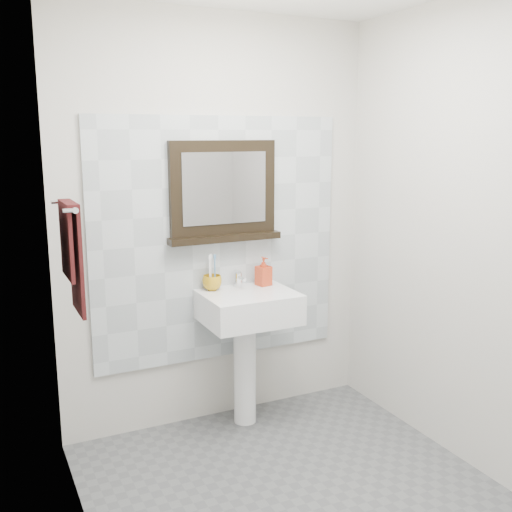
{
  "coord_description": "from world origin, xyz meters",
  "views": [
    {
      "loc": [
        -1.38,
        -2.28,
        1.79
      ],
      "look_at": [
        -0.01,
        0.55,
        1.15
      ],
      "focal_mm": 42.0,
      "sensor_mm": 36.0,
      "label": 1
    }
  ],
  "objects": [
    {
      "name": "front_wall",
      "position": [
        0.0,
        -1.1,
        1.25
      ],
      "size": [
        2.0,
        0.01,
        2.5
      ],
      "primitive_type": "cube",
      "color": "beige",
      "rests_on": "ground"
    },
    {
      "name": "right_wall",
      "position": [
        1.0,
        0.0,
        1.25
      ],
      "size": [
        0.01,
        2.2,
        2.5
      ],
      "primitive_type": "cube",
      "color": "beige",
      "rests_on": "ground"
    },
    {
      "name": "splashback",
      "position": [
        0.0,
        1.09,
        1.15
      ],
      "size": [
        1.6,
        0.02,
        1.5
      ],
      "primitive_type": "cube",
      "color": "#B5BFC4",
      "rests_on": "back_wall"
    },
    {
      "name": "toothbrush_cup",
      "position": [
        -0.08,
        1.01,
        0.91
      ],
      "size": [
        0.14,
        0.14,
        0.09
      ],
      "primitive_type": "imported",
      "rotation": [
        0.0,
        0.0,
        -0.23
      ],
      "color": "#BA8B15",
      "rests_on": "pedestal_sink"
    },
    {
      "name": "pedestal_sink",
      "position": [
        0.09,
        0.87,
        0.68
      ],
      "size": [
        0.55,
        0.44,
        0.96
      ],
      "color": "white",
      "rests_on": "ground"
    },
    {
      "name": "soap_dispenser",
      "position": [
        0.25,
        0.98,
        0.95
      ],
      "size": [
        0.1,
        0.1,
        0.18
      ],
      "primitive_type": "imported",
      "rotation": [
        0.0,
        0.0,
        0.2
      ],
      "color": "#B61815",
      "rests_on": "pedestal_sink"
    },
    {
      "name": "hand_towel",
      "position": [
        -0.94,
        0.66,
        1.25
      ],
      "size": [
        0.06,
        0.3,
        0.55
      ],
      "color": "black",
      "rests_on": "towel_bar"
    },
    {
      "name": "floor",
      "position": [
        0.0,
        0.0,
        0.0
      ],
      "size": [
        2.0,
        2.2,
        0.01
      ],
      "primitive_type": "cube",
      "color": "#57595B",
      "rests_on": "ground"
    },
    {
      "name": "framed_mirror",
      "position": [
        0.02,
        1.06,
        1.44
      ],
      "size": [
        0.71,
        0.11,
        0.61
      ],
      "color": "black",
      "rests_on": "back_wall"
    },
    {
      "name": "towel_bar",
      "position": [
        -0.95,
        0.66,
        1.46
      ],
      "size": [
        0.07,
        0.4,
        0.03
      ],
      "color": "silver",
      "rests_on": "left_wall"
    },
    {
      "name": "left_wall",
      "position": [
        -1.0,
        0.0,
        1.25
      ],
      "size": [
        0.01,
        2.2,
        2.5
      ],
      "primitive_type": "cube",
      "color": "beige",
      "rests_on": "ground"
    },
    {
      "name": "back_wall",
      "position": [
        0.0,
        1.1,
        1.25
      ],
      "size": [
        2.0,
        0.01,
        2.5
      ],
      "primitive_type": "cube",
      "color": "beige",
      "rests_on": "ground"
    },
    {
      "name": "toothbrushes",
      "position": [
        -0.08,
        1.01,
        0.98
      ],
      "size": [
        0.05,
        0.04,
        0.21
      ],
      "color": "white",
      "rests_on": "toothbrush_cup"
    }
  ]
}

